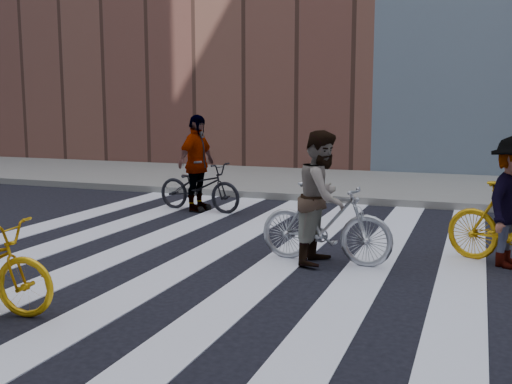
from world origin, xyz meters
The scene contains 7 objects.
ground centered at (0.00, 0.00, 0.00)m, with size 100.00×100.00×0.00m, color black.
sidewalk_far centered at (0.00, 7.50, 0.07)m, with size 100.00×5.00×0.15m, color gray.
zebra_crosswalk centered at (0.00, 0.00, 0.01)m, with size 8.25×10.00×0.01m.
bike_silver_mid centered at (1.08, 0.38, 0.52)m, with size 0.49×1.73×1.04m, color #A3A7AD.
bike_dark_rear centered at (-2.09, 3.23, 0.47)m, with size 0.62×1.78×0.93m, color black.
rider_mid centered at (1.03, 0.38, 0.85)m, with size 0.83×0.64×1.70m, color slate.
rider_rear centered at (-2.14, 3.23, 0.92)m, with size 1.07×0.45×1.83m, color slate.
Camera 1 is at (2.87, -6.94, 2.02)m, focal length 42.00 mm.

